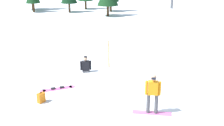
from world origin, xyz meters
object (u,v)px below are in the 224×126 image
Objects in this scene: snowboarder_midground at (85,65)px; loose_snowboard_far_spare at (58,89)px; trail_marker_pole at (109,54)px; backpack_orange at (41,98)px; snowboarder_foreground at (153,93)px.

loose_snowboard_far_spare is (-1.30, -2.40, -0.31)m from snowboarder_midground.
backpack_orange is at bearing -127.09° from trail_marker_pole.
snowboarder_midground is 3.86× the size of backpack_orange.
snowboarder_foreground reaches higher than snowboarder_midground.
snowboarder_midground is 1.12× the size of trail_marker_pole.
snowboarder_foreground is at bearing -60.98° from snowboarder_midground.
trail_marker_pole reaches higher than backpack_orange.
backpack_orange is 5.38m from trail_marker_pole.
snowboarder_foreground is 1.04× the size of trail_marker_pole.
trail_marker_pole is at bearing 104.37° from snowboarder_foreground.
trail_marker_pole is at bearing 20.51° from snowboarder_midground.
snowboarder_foreground is 5.79m from snowboarder_midground.
trail_marker_pole reaches higher than loose_snowboard_far_spare.
snowboarder_foreground reaches higher than trail_marker_pole.
loose_snowboard_far_spare is 3.65× the size of backpack_orange.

